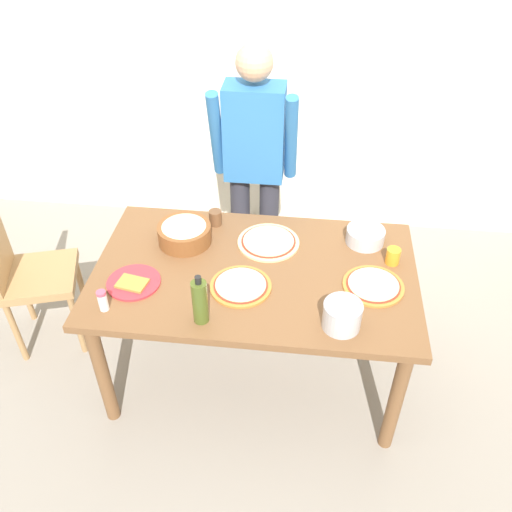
{
  "coord_description": "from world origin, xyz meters",
  "views": [
    {
      "loc": [
        0.24,
        -2.02,
        2.51
      ],
      "look_at": [
        0.0,
        0.05,
        0.81
      ],
      "focal_mm": 37.9,
      "sensor_mm": 36.0,
      "label": 1
    }
  ],
  "objects_px": {
    "pizza_raw_on_board": "(268,242)",
    "salt_shaker": "(103,300)",
    "chair_wooden_left": "(24,269)",
    "cup_small_brown": "(215,218)",
    "pizza_cooked_on_tray": "(373,285)",
    "olive_oil_bottle": "(200,301)",
    "dining_table": "(255,284)",
    "pizza_second_cooked": "(241,286)",
    "person_cook": "(254,162)",
    "mixing_bowl_steel": "(365,236)",
    "popcorn_bowl": "(184,232)",
    "steel_pot": "(342,315)",
    "cup_orange": "(393,256)",
    "plate_with_slice": "(133,282)"
  },
  "relations": [
    {
      "from": "dining_table",
      "to": "steel_pot",
      "type": "relative_size",
      "value": 9.22
    },
    {
      "from": "salt_shaker",
      "to": "person_cook",
      "type": "bearing_deg",
      "value": 63.13
    },
    {
      "from": "steel_pot",
      "to": "cup_orange",
      "type": "xyz_separation_m",
      "value": [
        0.26,
        0.47,
        -0.02
      ]
    },
    {
      "from": "cup_orange",
      "to": "chair_wooden_left",
      "type": "bearing_deg",
      "value": -179.3
    },
    {
      "from": "chair_wooden_left",
      "to": "olive_oil_bottle",
      "type": "bearing_deg",
      "value": -23.1
    },
    {
      "from": "salt_shaker",
      "to": "chair_wooden_left",
      "type": "bearing_deg",
      "value": 145.35
    },
    {
      "from": "pizza_second_cooked",
      "to": "popcorn_bowl",
      "type": "height_order",
      "value": "popcorn_bowl"
    },
    {
      "from": "cup_orange",
      "to": "cup_small_brown",
      "type": "height_order",
      "value": "same"
    },
    {
      "from": "dining_table",
      "to": "salt_shaker",
      "type": "xyz_separation_m",
      "value": [
        -0.65,
        -0.35,
        0.14
      ]
    },
    {
      "from": "pizza_raw_on_board",
      "to": "pizza_cooked_on_tray",
      "type": "xyz_separation_m",
      "value": [
        0.53,
        -0.28,
        0.0
      ]
    },
    {
      "from": "mixing_bowl_steel",
      "to": "cup_orange",
      "type": "height_order",
      "value": "cup_orange"
    },
    {
      "from": "cup_orange",
      "to": "cup_small_brown",
      "type": "bearing_deg",
      "value": 166.41
    },
    {
      "from": "salt_shaker",
      "to": "popcorn_bowl",
      "type": "bearing_deg",
      "value": 64.47
    },
    {
      "from": "pizza_second_cooked",
      "to": "plate_with_slice",
      "type": "relative_size",
      "value": 1.14
    },
    {
      "from": "steel_pot",
      "to": "pizza_second_cooked",
      "type": "bearing_deg",
      "value": 157.22
    },
    {
      "from": "pizza_cooked_on_tray",
      "to": "cup_orange",
      "type": "bearing_deg",
      "value": 62.11
    },
    {
      "from": "pizza_raw_on_board",
      "to": "pizza_cooked_on_tray",
      "type": "height_order",
      "value": "same"
    },
    {
      "from": "pizza_raw_on_board",
      "to": "cup_orange",
      "type": "height_order",
      "value": "cup_orange"
    },
    {
      "from": "person_cook",
      "to": "popcorn_bowl",
      "type": "height_order",
      "value": "person_cook"
    },
    {
      "from": "pizza_raw_on_board",
      "to": "pizza_second_cooked",
      "type": "xyz_separation_m",
      "value": [
        -0.1,
        -0.36,
        0.0
      ]
    },
    {
      "from": "chair_wooden_left",
      "to": "mixing_bowl_steel",
      "type": "height_order",
      "value": "chair_wooden_left"
    },
    {
      "from": "chair_wooden_left",
      "to": "salt_shaker",
      "type": "xyz_separation_m",
      "value": [
        0.67,
        -0.46,
        0.27
      ]
    },
    {
      "from": "pizza_cooked_on_tray",
      "to": "olive_oil_bottle",
      "type": "bearing_deg",
      "value": -158.27
    },
    {
      "from": "dining_table",
      "to": "plate_with_slice",
      "type": "relative_size",
      "value": 6.15
    },
    {
      "from": "dining_table",
      "to": "pizza_cooked_on_tray",
      "type": "distance_m",
      "value": 0.59
    },
    {
      "from": "cup_small_brown",
      "to": "salt_shaker",
      "type": "xyz_separation_m",
      "value": [
        -0.39,
        -0.71,
        0.01
      ]
    },
    {
      "from": "chair_wooden_left",
      "to": "salt_shaker",
      "type": "distance_m",
      "value": 0.86
    },
    {
      "from": "mixing_bowl_steel",
      "to": "cup_small_brown",
      "type": "bearing_deg",
      "value": 175.08
    },
    {
      "from": "popcorn_bowl",
      "to": "pizza_raw_on_board",
      "type": "bearing_deg",
      "value": 4.5
    },
    {
      "from": "pizza_raw_on_board",
      "to": "popcorn_bowl",
      "type": "distance_m",
      "value": 0.44
    },
    {
      "from": "pizza_cooked_on_tray",
      "to": "popcorn_bowl",
      "type": "distance_m",
      "value": 1.0
    },
    {
      "from": "chair_wooden_left",
      "to": "pizza_second_cooked",
      "type": "xyz_separation_m",
      "value": [
        1.27,
        -0.24,
        0.23
      ]
    },
    {
      "from": "plate_with_slice",
      "to": "cup_orange",
      "type": "relative_size",
      "value": 3.06
    },
    {
      "from": "cup_orange",
      "to": "pizza_second_cooked",
      "type": "bearing_deg",
      "value": -159.81
    },
    {
      "from": "chair_wooden_left",
      "to": "salt_shaker",
      "type": "height_order",
      "value": "chair_wooden_left"
    },
    {
      "from": "person_cook",
      "to": "mixing_bowl_steel",
      "type": "bearing_deg",
      "value": -35.82
    },
    {
      "from": "popcorn_bowl",
      "to": "salt_shaker",
      "type": "height_order",
      "value": "popcorn_bowl"
    },
    {
      "from": "person_cook",
      "to": "mixing_bowl_steel",
      "type": "xyz_separation_m",
      "value": [
        0.64,
        -0.46,
        -0.14
      ]
    },
    {
      "from": "dining_table",
      "to": "person_cook",
      "type": "height_order",
      "value": "person_cook"
    },
    {
      "from": "pizza_second_cooked",
      "to": "plate_with_slice",
      "type": "xyz_separation_m",
      "value": [
        -0.52,
        -0.04,
        -0.0
      ]
    },
    {
      "from": "plate_with_slice",
      "to": "popcorn_bowl",
      "type": "bearing_deg",
      "value": 63.82
    },
    {
      "from": "popcorn_bowl",
      "to": "salt_shaker",
      "type": "xyz_separation_m",
      "value": [
        -0.26,
        -0.54,
        -0.01
      ]
    },
    {
      "from": "chair_wooden_left",
      "to": "pizza_cooked_on_tray",
      "type": "relative_size",
      "value": 3.23
    },
    {
      "from": "popcorn_bowl",
      "to": "steel_pot",
      "type": "relative_size",
      "value": 1.61
    },
    {
      "from": "olive_oil_bottle",
      "to": "cup_small_brown",
      "type": "height_order",
      "value": "olive_oil_bottle"
    },
    {
      "from": "chair_wooden_left",
      "to": "steel_pot",
      "type": "distance_m",
      "value": 1.82
    },
    {
      "from": "dining_table",
      "to": "pizza_second_cooked",
      "type": "height_order",
      "value": "pizza_second_cooked"
    },
    {
      "from": "person_cook",
      "to": "steel_pot",
      "type": "bearing_deg",
      "value": -64.79
    },
    {
      "from": "pizza_raw_on_board",
      "to": "salt_shaker",
      "type": "height_order",
      "value": "salt_shaker"
    },
    {
      "from": "chair_wooden_left",
      "to": "cup_small_brown",
      "type": "xyz_separation_m",
      "value": [
        1.06,
        0.25,
        0.26
      ]
    }
  ]
}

